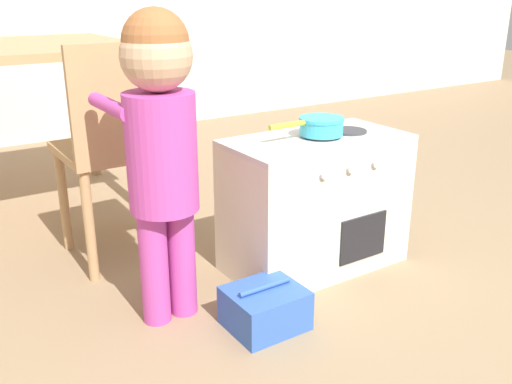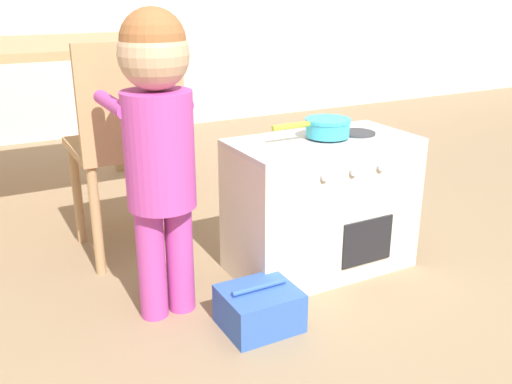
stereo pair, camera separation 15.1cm
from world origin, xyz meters
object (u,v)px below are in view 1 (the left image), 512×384
at_px(toy_pot, 321,125).
at_px(dining_chair_near, 117,146).
at_px(play_kitchen, 315,203).
at_px(toy_basket, 265,308).
at_px(child_figure, 160,130).

height_order(toy_pot, dining_chair_near, dining_chair_near).
bearing_deg(play_kitchen, toy_pot, 2.28).
height_order(play_kitchen, toy_basket, play_kitchen).
height_order(toy_pot, toy_basket, toy_pot).
xyz_separation_m(toy_pot, dining_chair_near, (-0.59, 0.43, -0.09)).
height_order(child_figure, dining_chair_near, child_figure).
distance_m(toy_pot, dining_chair_near, 0.73).
xyz_separation_m(play_kitchen, child_figure, (-0.61, -0.03, 0.36)).
distance_m(play_kitchen, toy_basket, 0.50).
bearing_deg(child_figure, dining_chair_near, 86.28).
bearing_deg(toy_pot, child_figure, -177.24).
height_order(play_kitchen, dining_chair_near, dining_chair_near).
distance_m(play_kitchen, child_figure, 0.71).
bearing_deg(dining_chair_near, child_figure, -93.72).
bearing_deg(toy_basket, toy_pot, 31.88).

